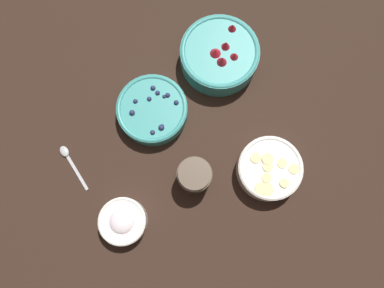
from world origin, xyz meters
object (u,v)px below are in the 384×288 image
object	(u,v)px
bowl_cream	(123,221)
jar_chocolate	(194,176)
bowl_strawberries	(219,55)
bowl_bananas	(269,169)
bowl_blueberries	(152,110)

from	to	relation	value
bowl_cream	jar_chocolate	size ratio (longest dim) A/B	1.35
bowl_strawberries	jar_chocolate	xyz separation A→B (m)	(-0.17, -0.29, -0.00)
bowl_strawberries	bowl_bananas	world-z (taller)	bowl_strawberries
bowl_blueberries	bowl_bananas	size ratio (longest dim) A/B	1.14
bowl_blueberries	jar_chocolate	world-z (taller)	jar_chocolate
bowl_strawberries	jar_chocolate	distance (m)	0.34
bowl_strawberries	jar_chocolate	bearing A→B (deg)	-119.78
bowl_bananas	bowl_cream	bearing A→B (deg)	-178.54
bowl_blueberries	jar_chocolate	xyz separation A→B (m)	(0.05, -0.20, 0.01)
bowl_blueberries	bowl_cream	size ratio (longest dim) A/B	1.58
bowl_strawberries	bowl_cream	world-z (taller)	bowl_strawberries
bowl_strawberries	jar_chocolate	size ratio (longest dim) A/B	2.43
bowl_blueberries	jar_chocolate	bearing A→B (deg)	-75.95
bowl_cream	bowl_bananas	bearing A→B (deg)	1.46
bowl_cream	jar_chocolate	world-z (taller)	jar_chocolate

